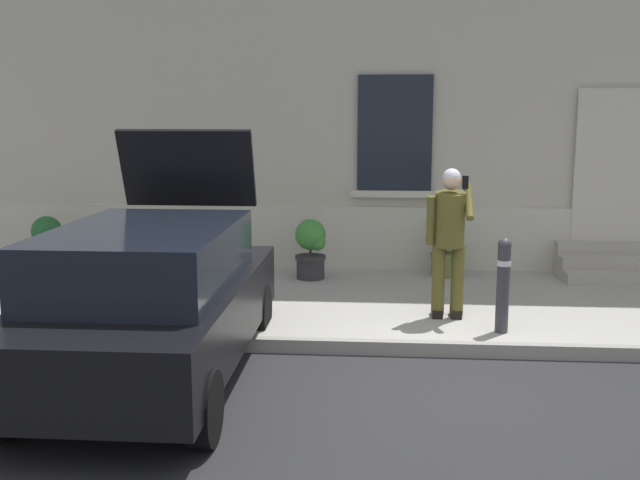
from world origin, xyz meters
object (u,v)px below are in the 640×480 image
object	(u,v)px
planter_cream	(185,241)
hatchback_car_black	(152,298)
bollard_near_person	(503,282)
planter_olive	(446,245)
planter_terracotta	(48,244)
planter_charcoal	(311,247)
bollard_far_left	(150,276)
person_on_phone	(449,234)

from	to	relation	value
planter_cream	hatchback_car_black	bearing A→B (deg)	-79.42
bollard_near_person	planter_olive	bearing A→B (deg)	97.46
planter_terracotta	planter_charcoal	distance (m)	3.88
planter_terracotta	planter_cream	bearing A→B (deg)	11.44
planter_cream	planter_olive	world-z (taller)	same
planter_terracotta	planter_olive	size ratio (longest dim) A/B	1.00
bollard_far_left	hatchback_car_black	bearing A→B (deg)	-72.09
planter_olive	person_on_phone	bearing A→B (deg)	-94.48
planter_terracotta	planter_olive	distance (m)	5.83
bollard_near_person	planter_cream	bearing A→B (deg)	146.11
hatchback_car_black	person_on_phone	world-z (taller)	hatchback_car_black
hatchback_car_black	planter_terracotta	size ratio (longest dim) A/B	4.74
person_on_phone	planter_charcoal	bearing A→B (deg)	128.26
bollard_near_person	bollard_far_left	size ratio (longest dim) A/B	1.00
bollard_near_person	bollard_far_left	world-z (taller)	same
planter_terracotta	planter_charcoal	bearing A→B (deg)	-0.08
bollard_far_left	bollard_near_person	bearing A→B (deg)	0.00
hatchback_car_black	bollard_far_left	size ratio (longest dim) A/B	3.90
planter_terracotta	person_on_phone	bearing A→B (deg)	-19.18
bollard_near_person	planter_cream	xyz separation A→B (m)	(-4.24, 2.85, -0.11)
person_on_phone	planter_charcoal	size ratio (longest dim) A/B	2.03
bollard_far_left	planter_olive	world-z (taller)	bollard_far_left
hatchback_car_black	planter_cream	size ratio (longest dim) A/B	4.74
planter_charcoal	planter_olive	world-z (taller)	same
planter_charcoal	person_on_phone	bearing A→B (deg)	-48.01
person_on_phone	planter_olive	world-z (taller)	person_on_phone
hatchback_car_black	planter_terracotta	xyz separation A→B (m)	(-2.72, 3.77, -0.19)
bollard_far_left	planter_cream	bearing A→B (deg)	97.04
bollard_far_left	planter_terracotta	bearing A→B (deg)	133.00
person_on_phone	planter_charcoal	world-z (taller)	person_on_phone
planter_terracotta	planter_olive	world-z (taller)	same
person_on_phone	planter_cream	size ratio (longest dim) A/B	2.03
bollard_near_person	planter_charcoal	bearing A→B (deg)	133.21
bollard_near_person	bollard_far_left	distance (m)	3.89
bollard_far_left	person_on_phone	size ratio (longest dim) A/B	0.60
bollard_near_person	planter_cream	size ratio (longest dim) A/B	1.22
planter_terracotta	planter_cream	size ratio (longest dim) A/B	1.00
hatchback_car_black	bollard_near_person	xyz separation A→B (m)	(3.46, 1.32, -0.09)
person_on_phone	hatchback_car_black	bearing A→B (deg)	-151.92
person_on_phone	planter_terracotta	size ratio (longest dim) A/B	2.03
hatchback_car_black	bollard_far_left	world-z (taller)	hatchback_car_black
hatchback_car_black	planter_terracotta	bearing A→B (deg)	125.75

